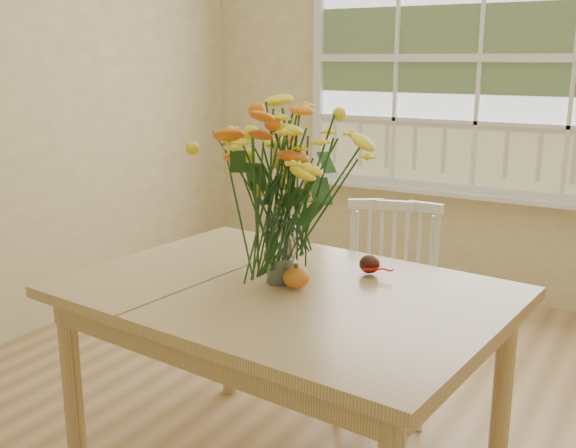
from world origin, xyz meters
The scene contains 8 objects.
wall_back centered at (0.00, 2.25, 1.35)m, with size 4.00×0.02×2.70m, color #C9BB80.
window centered at (0.00, 2.21, 1.53)m, with size 2.42×0.12×1.74m.
dining_table centered at (0.03, -0.19, 0.69)m, with size 1.55×1.18×0.78m.
windsor_chair centered at (0.09, 0.63, 0.51)m, with size 0.51×0.49×0.91m.
flower_vase centered at (-0.02, -0.15, 1.14)m, with size 0.49×0.49×0.58m.
pumpkin centered at (0.07, -0.18, 0.82)m, with size 0.09×0.09×0.07m, color #D45718.
turkey_figurine centered at (-0.13, -0.02, 0.83)m, with size 0.11×0.10×0.11m.
dark_gourd centered at (0.22, 0.09, 0.82)m, with size 0.13×0.08×0.07m.
Camera 1 is at (1.15, -2.08, 1.56)m, focal length 42.00 mm.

